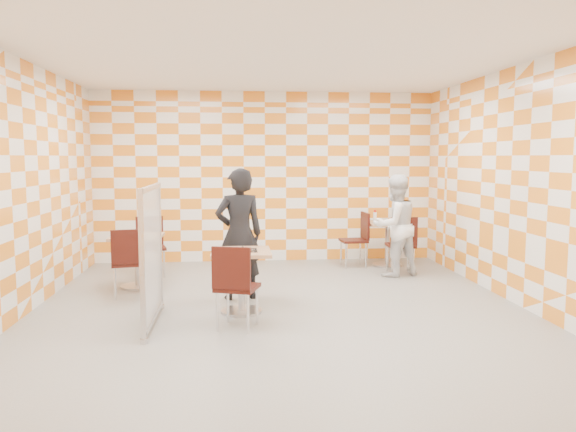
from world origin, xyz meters
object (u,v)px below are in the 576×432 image
Objects in this scene: chair_empty_far at (150,241)px; sport_bottle at (375,216)px; man_white at (395,225)px; chair_empty_near at (128,257)px; second_table at (388,236)px; chair_second_side at (359,235)px; empty_table at (137,252)px; chair_second_front at (402,240)px; chair_main_front at (235,281)px; main_table at (241,271)px; partition at (152,254)px; man_dark at (239,234)px; soda_bottle at (397,216)px.

chair_empty_far is 4.62× the size of sport_bottle.
chair_empty_far is at bearing -26.38° from man_white.
chair_empty_near is 4.62× the size of sport_bottle.
chair_second_side is (-0.51, -0.04, 0.04)m from second_table.
chair_empty_far is (0.07, 0.80, 0.04)m from empty_table.
chair_main_front is at bearing -134.59° from chair_second_front.
empty_table is at bearing 135.21° from main_table.
main_table is 3.75× the size of sport_bottle.
chair_second_front is at bearing 33.69° from partition.
man_dark reaches higher than chair_empty_far.
chair_second_front is 0.87m from chair_second_side.
partition reaches higher than chair_second_side.
chair_second_front is 3.96m from chair_empty_far.
empty_table is 4.05m from chair_second_front.
soda_bottle reaches higher than chair_second_front.
soda_bottle reaches higher than empty_table.
chair_empty_near is at bearing 150.76° from main_table.
chair_second_side is 0.54× the size of man_dark.
sport_bottle is at bearing 55.71° from chair_main_front.
empty_table is at bearing -40.06° from man_dark.
chair_second_front is at bearing -75.08° from sport_bottle.
partition is (-3.00, -3.04, 0.25)m from chair_second_side.
empty_table is at bearing -172.77° from chair_second_front.
second_table and empty_table have the same top height.
man_dark is at bearing 87.48° from chair_main_front.
second_table is at bearing -118.52° from man_white.
main_table is 3.26× the size of soda_bottle.
chair_second_side is at bearing -175.44° from second_table.
partition is at bearing 160.91° from chair_main_front.
chair_empty_near reaches higher than main_table.
main_table is 0.81× the size of chair_empty_far.
man_white reaches higher than sport_bottle.
chair_second_front is 0.58× the size of man_white.
chair_empty_far is 3.78m from sport_bottle.
chair_empty_far is 2.12m from man_dark.
man_white is at bearing 33.94° from partition.
chair_main_front is (-0.08, -0.71, 0.04)m from main_table.
chair_second_front reaches higher than main_table.
sport_bottle is (3.79, 1.37, 0.33)m from empty_table.
partition reaches higher than second_table.
chair_empty_near is 4.58m from soda_bottle.
chair_main_front and chair_empty_far have the same top height.
sport_bottle is at bearing -105.57° from man_white.
chair_second_front is at bearing -173.68° from man_white.
man_dark is at bearing -153.42° from chair_second_front.
man_white is 7.93× the size of sport_bottle.
man_dark reaches higher than man_white.
partition is at bearing 36.24° from man_dark.
main_table is 0.48× the size of partition.
man_dark reaches higher than chair_main_front.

